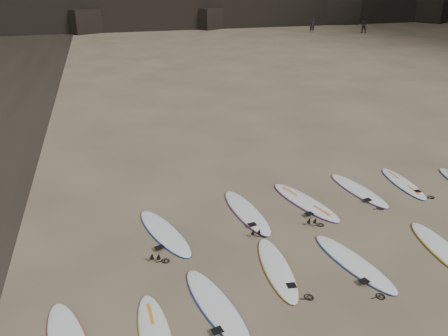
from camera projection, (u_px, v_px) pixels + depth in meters
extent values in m
plane|color=#897559|center=(320.00, 268.00, 10.18)|extent=(240.00, 240.00, 0.00)
cube|color=black|center=(206.00, 18.00, 51.10)|extent=(4.23, 4.46, 2.33)
cube|color=black|center=(334.00, 8.00, 55.84)|extent=(5.95, 5.19, 3.59)
cube|color=black|center=(430.00, 10.00, 57.39)|extent=(5.31, 5.56, 2.88)
cube|color=black|center=(82.00, 21.00, 47.67)|extent=(4.49, 4.76, 2.49)
ellipsoid|color=white|center=(155.00, 335.00, 8.26)|extent=(0.66, 2.38, 0.08)
ellipsoid|color=white|center=(216.00, 305.00, 8.99)|extent=(1.18, 2.68, 0.09)
ellipsoid|color=white|center=(277.00, 268.00, 10.11)|extent=(0.81, 2.52, 0.09)
ellipsoid|color=white|center=(354.00, 262.00, 10.30)|extent=(1.20, 2.68, 0.09)
ellipsoid|color=white|center=(444.00, 250.00, 10.74)|extent=(0.89, 2.71, 0.10)
ellipsoid|color=white|center=(164.00, 232.00, 11.48)|extent=(1.43, 2.73, 0.10)
ellipsoid|color=white|center=(247.00, 212.00, 12.46)|extent=(0.98, 2.79, 0.10)
ellipsoid|color=white|center=(305.00, 201.00, 13.00)|extent=(1.44, 2.86, 0.10)
ellipsoid|color=white|center=(358.00, 190.00, 13.69)|extent=(1.03, 2.62, 0.09)
ellipsoid|color=white|center=(403.00, 183.00, 14.13)|extent=(0.71, 2.39, 0.09)
imported|color=black|center=(312.00, 25.00, 47.92)|extent=(0.67, 0.59, 1.53)
imported|color=black|center=(363.00, 25.00, 47.58)|extent=(1.06, 0.98, 1.74)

